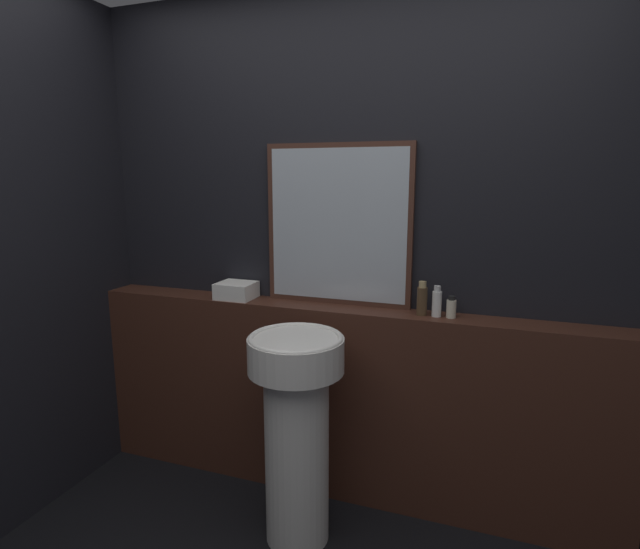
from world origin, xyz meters
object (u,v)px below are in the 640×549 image
object	(u,v)px
mirror	(338,225)
conditioner_bottle	(437,302)
shampoo_bottle	(422,300)
towel_stack	(236,290)
pedestal_sink	(297,425)
lotion_bottle	(451,308)

from	to	relation	value
mirror	conditioner_bottle	distance (m)	0.60
shampoo_bottle	conditioner_bottle	bearing A→B (deg)	0.00
mirror	towel_stack	world-z (taller)	mirror
conditioner_bottle	towel_stack	bearing A→B (deg)	180.00
pedestal_sink	lotion_bottle	xyz separation A→B (m)	(0.60, 0.40, 0.48)
towel_stack	lotion_bottle	distance (m)	1.10
pedestal_sink	conditioner_bottle	distance (m)	0.83
pedestal_sink	shampoo_bottle	bearing A→B (deg)	40.61
conditioner_bottle	lotion_bottle	distance (m)	0.07
towel_stack	shampoo_bottle	bearing A→B (deg)	-0.00
towel_stack	lotion_bottle	xyz separation A→B (m)	(1.10, -0.00, 0.00)
towel_stack	conditioner_bottle	xyz separation A→B (m)	(1.03, 0.00, 0.02)
shampoo_bottle	towel_stack	bearing A→B (deg)	180.00
pedestal_sink	mirror	size ratio (longest dim) A/B	1.22
shampoo_bottle	lotion_bottle	xyz separation A→B (m)	(0.13, 0.00, -0.03)
mirror	towel_stack	xyz separation A→B (m)	(-0.53, -0.07, -0.35)
shampoo_bottle	lotion_bottle	size ratio (longest dim) A/B	1.58
towel_stack	conditioner_bottle	size ratio (longest dim) A/B	1.33
mirror	lotion_bottle	size ratio (longest dim) A/B	7.82
pedestal_sink	lotion_bottle	size ratio (longest dim) A/B	9.51
mirror	conditioner_bottle	bearing A→B (deg)	-8.55
pedestal_sink	lotion_bottle	world-z (taller)	lotion_bottle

